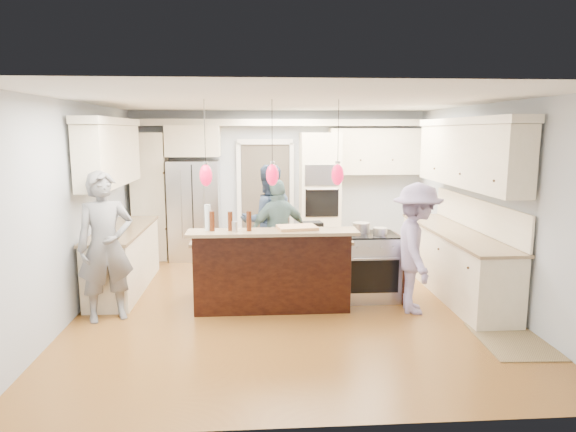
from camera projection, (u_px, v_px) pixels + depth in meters
name	position (u px, v px, depth m)	size (l,w,h in m)	color
ground_plane	(290.00, 303.00, 7.03)	(6.00, 6.00, 0.00)	#A3702C
room_shell	(290.00, 170.00, 6.73)	(5.54, 6.04, 2.72)	#B2BCC6
refrigerator	(195.00, 210.00, 9.38)	(0.90, 0.70, 1.80)	#B7B7BC
oven_column	(320.00, 195.00, 9.52)	(0.72, 0.69, 2.30)	#FFEECE
back_upper_cabinets	(239.00, 167.00, 9.42)	(5.30, 0.61, 2.54)	#FFEECE
right_counter_run	(459.00, 221.00, 7.32)	(0.64, 3.10, 2.51)	#FFEECE
left_cabinets	(119.00, 219.00, 7.48)	(0.64, 2.30, 2.51)	#FFEECE
kitchen_island	(271.00, 267.00, 7.01)	(2.10, 1.46, 1.12)	black
island_range	(372.00, 266.00, 7.18)	(0.82, 0.71, 0.92)	#B7B7BC
pendant_lights	(272.00, 175.00, 6.22)	(1.75, 0.15, 1.03)	black
person_bar_end	(105.00, 247.00, 6.28)	(0.68, 0.44, 1.86)	slate
person_far_left	(268.00, 221.00, 8.17)	(0.88, 0.68, 1.81)	#2B3A54
person_far_right	(279.00, 233.00, 7.73)	(0.95, 0.39, 1.62)	slate
person_range_side	(417.00, 248.00, 6.57)	(1.09, 0.62, 1.68)	#9687B6
floor_rug	(513.00, 341.00, 5.74)	(0.73, 1.07, 0.01)	olive
water_bottle	(208.00, 218.00, 6.28)	(0.08, 0.08, 0.32)	silver
beer_bottle_a	(212.00, 221.00, 6.25)	(0.06, 0.06, 0.25)	#431C0B
beer_bottle_b	(230.00, 221.00, 6.27)	(0.06, 0.06, 0.24)	#431C0B
beer_bottle_c	(249.00, 221.00, 6.24)	(0.06, 0.06, 0.25)	#431C0B
drink_can	(235.00, 227.00, 6.19)	(0.07, 0.07, 0.13)	#B7B7BC
cutting_board	(297.00, 228.00, 6.39)	(0.48, 0.34, 0.04)	tan
pot_large	(361.00, 228.00, 7.19)	(0.24, 0.24, 0.14)	#B7B7BC
pot_small	(380.00, 231.00, 7.04)	(0.19, 0.19, 0.10)	#B7B7BC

